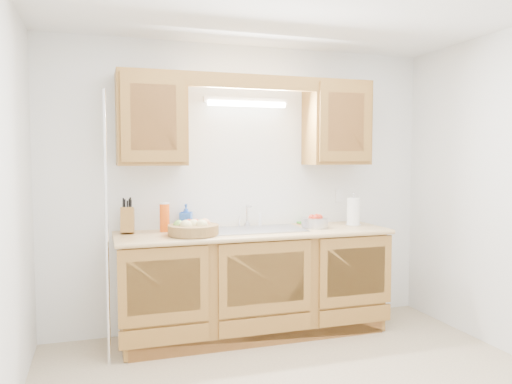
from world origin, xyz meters
name	(u,v)px	position (x,y,z in m)	size (l,w,h in m)	color
room	(313,201)	(0.00, 0.00, 1.25)	(3.52, 3.50, 2.50)	#C7B490
base_cabinets	(254,284)	(0.00, 1.20, 0.44)	(2.20, 0.60, 0.86)	olive
countertop	(255,233)	(0.00, 1.19, 0.88)	(2.30, 0.63, 0.04)	tan
upper_cabinet_left	(151,119)	(-0.83, 1.33, 1.83)	(0.55, 0.33, 0.75)	olive
upper_cabinet_right	(336,123)	(0.83, 1.33, 1.83)	(0.55, 0.33, 0.75)	olive
valance	(254,82)	(0.00, 1.19, 2.14)	(2.20, 0.05, 0.12)	olive
fluorescent_fixture	(247,102)	(0.00, 1.42, 2.00)	(0.76, 0.08, 0.08)	white
sink	(254,239)	(0.00, 1.21, 0.83)	(0.84, 0.46, 0.36)	#9E9EA3
wire_shelf_pole	(107,229)	(-1.20, 0.94, 1.00)	(0.03, 0.03, 2.00)	silver
outlet_plate	(340,196)	(0.95, 1.49, 1.15)	(0.08, 0.01, 0.12)	white
fruit_basket	(193,228)	(-0.54, 1.09, 0.96)	(0.45, 0.45, 0.13)	olive
knife_block	(127,220)	(-1.03, 1.35, 1.01)	(0.13, 0.18, 0.30)	olive
orange_canister	(165,217)	(-0.73, 1.35, 1.02)	(0.10, 0.10, 0.24)	#F1550D
soap_bottle	(186,217)	(-0.54, 1.42, 1.01)	(0.10, 0.10, 0.22)	blue
sponge	(303,223)	(0.55, 1.44, 0.91)	(0.11, 0.07, 0.02)	#CC333F
paper_towel	(353,212)	(0.94, 1.20, 1.02)	(0.15, 0.15, 0.30)	silver
apple_bowl	(315,222)	(0.55, 1.17, 0.95)	(0.26, 0.26, 0.12)	silver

